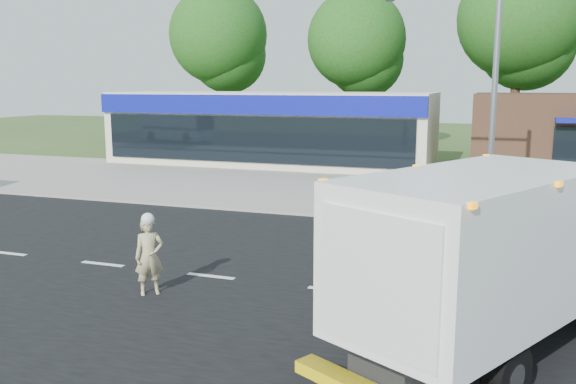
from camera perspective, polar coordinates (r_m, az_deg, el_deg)
name	(u,v)px	position (r m, az deg, el deg)	size (l,w,h in m)	color
ground	(335,291)	(13.54, 4.38, -9.20)	(120.00, 120.00, 0.00)	#385123
road_asphalt	(335,291)	(13.54, 4.38, -9.18)	(60.00, 14.00, 0.02)	black
sidewalk	(396,214)	(21.28, 10.03, -2.01)	(60.00, 2.40, 0.12)	gray
parking_apron	(417,188)	(26.94, 12.00, 0.35)	(60.00, 9.00, 0.02)	gray
lane_markings	(385,320)	(12.03, 9.06, -11.75)	(55.20, 7.00, 0.01)	silver
ems_box_truck	(502,249)	(10.55, 19.36, -5.04)	(5.30, 7.31, 3.16)	black
emergency_worker	(149,255)	(13.37, -12.86, -5.74)	(0.73, 0.70, 1.79)	tan
retail_strip_mall	(271,128)	(34.62, -1.60, 6.03)	(18.00, 6.20, 4.00)	beige
traffic_signal_pole	(474,69)	(20.00, 16.98, 10.97)	(3.51, 0.25, 8.00)	gray
background_trees	(437,37)	(40.84, 13.77, 13.91)	(36.77, 7.39, 12.10)	#332114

